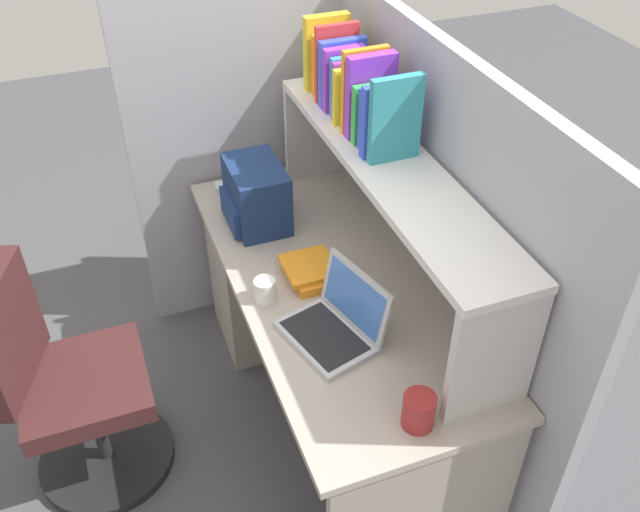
{
  "coord_description": "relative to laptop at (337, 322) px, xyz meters",
  "views": [
    {
      "loc": [
        1.76,
        -0.71,
        2.35
      ],
      "look_at": [
        0.0,
        -0.05,
        0.85
      ],
      "focal_mm": 38.73,
      "sensor_mm": 36.0,
      "label": 1
    }
  ],
  "objects": [
    {
      "name": "overhead_hutch",
      "position": [
        -0.26,
        0.29,
        0.3
      ],
      "size": [
        1.44,
        0.28,
        0.45
      ],
      "color": "beige",
      "rests_on": "desk"
    },
    {
      "name": "backpack",
      "position": [
        -0.7,
        -0.06,
        0.07
      ],
      "size": [
        0.3,
        0.23,
        0.25
      ],
      "color": "navy",
      "rests_on": "desk"
    },
    {
      "name": "reference_books_on_shelf",
      "position": [
        -0.57,
        0.29,
        0.53
      ],
      "size": [
        0.63,
        0.19,
        0.3
      ],
      "color": "yellow",
      "rests_on": "overhead_hutch"
    },
    {
      "name": "laptop",
      "position": [
        0.0,
        0.0,
        0.0
      ],
      "size": [
        0.37,
        0.33,
        0.22
      ],
      "color": "#B7BABF",
      "rests_on": "desk"
    },
    {
      "name": "office_chair",
      "position": [
        -0.36,
        -0.89,
        -0.39
      ],
      "size": [
        0.53,
        0.54,
        0.93
      ],
      "rotation": [
        0.0,
        0.0,
        2.8
      ],
      "color": "black",
      "rests_on": "ground_plane"
    },
    {
      "name": "computer_mouse",
      "position": [
        -0.97,
        -0.12,
        -0.03
      ],
      "size": [
        0.07,
        0.11,
        0.03
      ],
      "primitive_type": "cube",
      "rotation": [
        0.0,
        0.0,
        -0.06
      ],
      "color": "silver",
      "rests_on": "desk"
    },
    {
      "name": "paper_cup",
      "position": [
        -0.25,
        -0.17,
        -0.01
      ],
      "size": [
        0.08,
        0.08,
        0.08
      ],
      "primitive_type": "cylinder",
      "color": "white",
      "rests_on": "desk"
    },
    {
      "name": "desk",
      "position": [
        -0.65,
        0.09,
        -0.38
      ],
      "size": [
        1.6,
        0.7,
        0.73
      ],
      "color": "#AAA093",
      "rests_on": "ground_plane"
    },
    {
      "name": "desk_book_stack",
      "position": [
        -0.3,
        0.02,
        -0.02
      ],
      "size": [
        0.21,
        0.18,
        0.06
      ],
      "color": "orange",
      "rests_on": "desk"
    },
    {
      "name": "cubicle_partition_rear",
      "position": [
        -0.26,
        0.47,
        -0.01
      ],
      "size": [
        1.84,
        0.05,
        1.55
      ],
      "primitive_type": "cube",
      "color": "#9E9EA8",
      "rests_on": "ground_plane"
    },
    {
      "name": "cubicle_partition_left",
      "position": [
        -1.11,
        0.04,
        -0.01
      ],
      "size": [
        0.05,
        1.06,
        1.55
      ],
      "primitive_type": "cube",
      "color": "#9E9EA8",
      "rests_on": "ground_plane"
    },
    {
      "name": "ground_plane",
      "position": [
        -0.26,
        0.09,
        -0.78
      ],
      "size": [
        8.0,
        8.0,
        0.0
      ],
      "primitive_type": "plane",
      "color": "#4C4C51"
    },
    {
      "name": "snack_canister",
      "position": [
        0.42,
        0.08,
        0.01
      ],
      "size": [
        0.1,
        0.1,
        0.11
      ],
      "primitive_type": "cylinder",
      "color": "maroon",
      "rests_on": "desk"
    }
  ]
}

